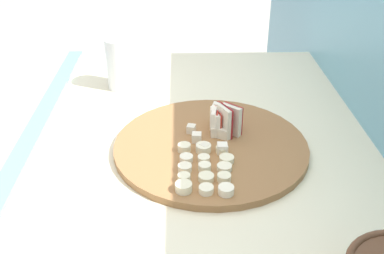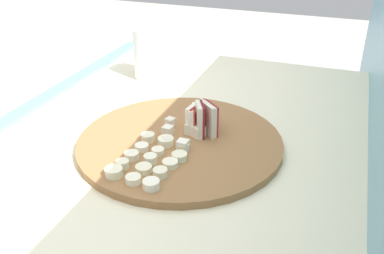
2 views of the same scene
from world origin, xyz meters
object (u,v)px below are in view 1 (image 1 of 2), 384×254
at_px(cutting_board, 211,146).
at_px(small_jar, 121,63).
at_px(banana_slice_rows, 204,168).
at_px(apple_wedge_fan, 222,119).
at_px(apple_dice_pile, 215,135).

bearing_deg(cutting_board, small_jar, -145.52).
distance_m(banana_slice_rows, small_jar, 0.44).
distance_m(apple_wedge_fan, small_jar, 0.35).
bearing_deg(apple_dice_pile, apple_wedge_fan, 152.33).
distance_m(cutting_board, apple_dice_pile, 0.03).
distance_m(apple_wedge_fan, banana_slice_rows, 0.15).
xyz_separation_m(apple_wedge_fan, apple_dice_pile, (0.03, -0.02, -0.02)).
bearing_deg(banana_slice_rows, apple_dice_pile, 166.50).
height_order(banana_slice_rows, small_jar, small_jar).
bearing_deg(cutting_board, apple_wedge_fan, 152.31).
distance_m(cutting_board, small_jar, 0.37).
relative_size(apple_wedge_fan, small_jar, 0.64).
xyz_separation_m(apple_wedge_fan, banana_slice_rows, (0.14, -0.04, -0.02)).
xyz_separation_m(cutting_board, apple_dice_pile, (-0.02, 0.01, 0.02)).
bearing_deg(cutting_board, banana_slice_rows, -10.82).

